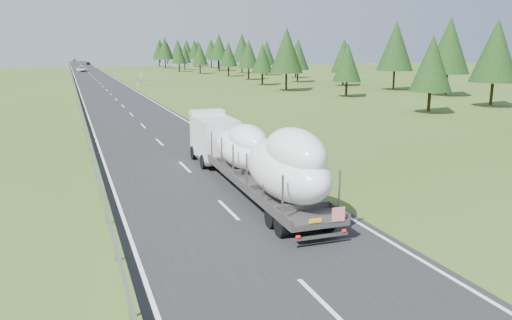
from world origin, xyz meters
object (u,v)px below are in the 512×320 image
object	(u,v)px
boat_truck	(255,154)
highway_sign	(141,77)
distant_car_blue	(74,60)
distant_van	(82,69)
distant_car_dark	(88,63)

from	to	relation	value
boat_truck	highway_sign	bearing A→B (deg)	86.22
boat_truck	distant_car_blue	world-z (taller)	boat_truck
distant_van	distant_car_dark	size ratio (longest dim) A/B	1.33
distant_car_blue	highway_sign	bearing A→B (deg)	-92.33
highway_sign	distant_car_dark	size ratio (longest dim) A/B	0.56
distant_car_dark	highway_sign	bearing A→B (deg)	-88.04
highway_sign	distant_car_dark	xyz separation A→B (m)	(-4.04, 144.57, -1.02)
distant_car_blue	distant_car_dark	bearing A→B (deg)	-90.94
highway_sign	distant_car_blue	bearing A→B (deg)	92.31
distant_van	distant_car_dark	bearing A→B (deg)	84.62
boat_truck	distant_van	distance (m)	148.53
boat_truck	distant_car_dark	world-z (taller)	boat_truck
distant_van	distant_car_dark	world-z (taller)	distant_van
highway_sign	distant_car_blue	xyz separation A→B (m)	(-8.81, 218.20, -1.16)
highway_sign	boat_truck	world-z (taller)	boat_truck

